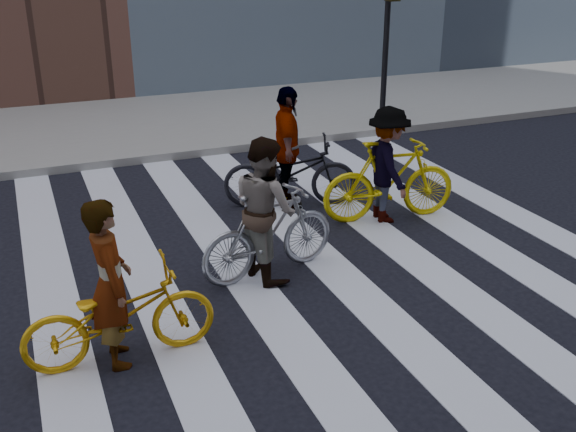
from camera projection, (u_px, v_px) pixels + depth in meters
ground at (289, 272)px, 8.34m from camera, size 100.00×100.00×0.00m
sidewalk_far at (157, 124)px, 14.71m from camera, size 100.00×5.00×0.15m
zebra_crosswalk at (289, 272)px, 8.34m from camera, size 8.25×10.00×0.01m
traffic_signal at (389, 21)px, 13.56m from camera, size 0.22×0.42×3.33m
bike_yellow_left at (119, 315)px, 6.45m from camera, size 1.85×0.65×0.97m
bike_silver_mid at (269, 233)px, 8.10m from camera, size 1.90×0.87×1.10m
bike_yellow_right at (390, 180)px, 9.70m from camera, size 2.06×0.85×1.20m
bike_dark_rear at (290, 172)px, 10.24m from camera, size 2.15×1.31×1.07m
rider_left at (110, 283)px, 6.30m from camera, size 0.41×0.62×1.69m
rider_mid at (265, 209)px, 7.95m from camera, size 0.82×0.96×1.75m
rider_right at (388, 165)px, 9.59m from camera, size 0.78×1.16×1.68m
rider_rear at (287, 148)px, 10.07m from camera, size 0.77×1.17×1.85m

